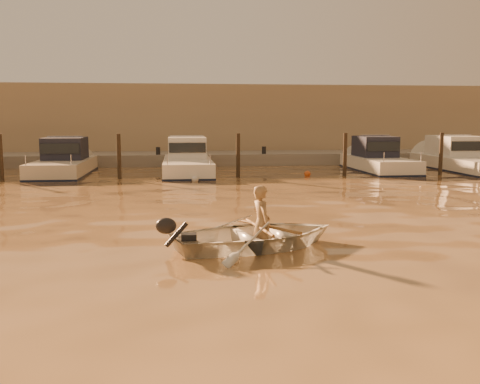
{
  "coord_description": "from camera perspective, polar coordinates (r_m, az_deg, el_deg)",
  "views": [
    {
      "loc": [
        -2.95,
        -10.25,
        2.66
      ],
      "look_at": [
        -1.33,
        3.51,
        0.75
      ],
      "focal_mm": 40.0,
      "sensor_mm": 36.0,
      "label": 1
    }
  ],
  "objects": [
    {
      "name": "fender_c",
      "position": [
        22.81,
        -4.82,
        1.37
      ],
      "size": [
        0.3,
        0.3,
        0.3
      ],
      "primitive_type": "sphere",
      "color": "silver",
      "rests_on": "ground_plane"
    },
    {
      "name": "dinghy",
      "position": [
        11.14,
        1.81,
        -4.66
      ],
      "size": [
        4.1,
        3.42,
        0.73
      ],
      "primitive_type": "imported",
      "rotation": [
        0.0,
        0.0,
        1.85
      ],
      "color": "silver",
      "rests_on": "ground_plane"
    },
    {
      "name": "waterfront_building",
      "position": [
        37.36,
        -2.22,
        7.44
      ],
      "size": [
        46.0,
        7.0,
        4.8
      ],
      "primitive_type": "cube",
      "color": "#9E8466",
      "rests_on": "quay"
    },
    {
      "name": "piling_3",
      "position": [
        25.33,
        11.13,
        3.71
      ],
      "size": [
        0.18,
        0.18,
        2.2
      ],
      "primitive_type": "cylinder",
      "color": "#2D2319",
      "rests_on": "ground_plane"
    },
    {
      "name": "ground_plane",
      "position": [
        10.99,
        9.1,
        -6.25
      ],
      "size": [
        160.0,
        160.0,
        0.0
      ],
      "primitive_type": "plane",
      "color": "brown",
      "rests_on": "ground"
    },
    {
      "name": "piling_2",
      "position": [
        24.27,
        -0.21,
        3.69
      ],
      "size": [
        0.18,
        0.18,
        2.2
      ],
      "primitive_type": "cylinder",
      "color": "#2D2319",
      "rests_on": "ground_plane"
    },
    {
      "name": "oar_port",
      "position": [
        11.21,
        2.98,
        -3.68
      ],
      "size": [
        1.05,
        1.88,
        0.13
      ],
      "primitive_type": "cylinder",
      "rotation": [
        1.54,
        0.0,
        0.49
      ],
      "color": "brown",
      "rests_on": "dinghy"
    },
    {
      "name": "outboard_motor",
      "position": [
        10.61,
        -5.59,
        -5.15
      ],
      "size": [
        0.98,
        0.64,
        0.7
      ],
      "primitive_type": null,
      "rotation": [
        0.0,
        0.0,
        0.28
      ],
      "color": "black",
      "rests_on": "dinghy"
    },
    {
      "name": "person",
      "position": [
        11.13,
        2.29,
        -3.36
      ],
      "size": [
        0.53,
        0.66,
        1.59
      ],
      "primitive_type": "imported",
      "rotation": [
        0.0,
        0.0,
        1.85
      ],
      "color": "olive",
      "rests_on": "dinghy"
    },
    {
      "name": "piling_1",
      "position": [
        24.25,
        -12.77,
        3.49
      ],
      "size": [
        0.18,
        0.18,
        2.2
      ],
      "primitive_type": "cylinder",
      "color": "#2D2319",
      "rests_on": "ground_plane"
    },
    {
      "name": "fender_d",
      "position": [
        25.09,
        7.21,
        1.93
      ],
      "size": [
        0.3,
        0.3,
        0.3
      ],
      "primitive_type": "sphere",
      "color": "#C54C17",
      "rests_on": "ground_plane"
    },
    {
      "name": "moored_boat_1",
      "position": [
        26.88,
        -18.35,
        3.1
      ],
      "size": [
        2.33,
        6.9,
        1.75
      ],
      "primitive_type": null,
      "color": "beige",
      "rests_on": "ground_plane"
    },
    {
      "name": "quay",
      "position": [
        31.98,
        -1.42,
        3.34
      ],
      "size": [
        52.0,
        4.0,
        1.0
      ],
      "primitive_type": "cube",
      "color": "gray",
      "rests_on": "ground_plane"
    },
    {
      "name": "oar_starboard",
      "position": [
        11.13,
        2.05,
        -3.76
      ],
      "size": [
        0.29,
        2.09,
        0.13
      ],
      "primitive_type": "cylinder",
      "rotation": [
        1.54,
        0.0,
        0.11
      ],
      "color": "brown",
      "rests_on": "dinghy"
    },
    {
      "name": "moored_boat_4",
      "position": [
        28.25,
        14.58,
        3.46
      ],
      "size": [
        2.21,
        6.82,
        1.75
      ],
      "primitive_type": null,
      "color": "silver",
      "rests_on": "ground_plane"
    },
    {
      "name": "piling_0",
      "position": [
        25.27,
        -24.14,
        3.17
      ],
      "size": [
        0.18,
        0.18,
        2.2
      ],
      "primitive_type": "cylinder",
      "color": "#2D2319",
      "rests_on": "ground_plane"
    },
    {
      "name": "fender_e",
      "position": [
        25.9,
        16.12,
        1.86
      ],
      "size": [
        0.3,
        0.3,
        0.3
      ],
      "primitive_type": "sphere",
      "color": "white",
      "rests_on": "ground_plane"
    },
    {
      "name": "fender_b",
      "position": [
        24.32,
        -19.01,
        1.37
      ],
      "size": [
        0.3,
        0.3,
        0.3
      ],
      "primitive_type": "sphere",
      "color": "orange",
      "rests_on": "ground_plane"
    },
    {
      "name": "moored_boat_2",
      "position": [
        26.33,
        -5.64,
        3.37
      ],
      "size": [
        2.28,
        7.65,
        1.75
      ],
      "primitive_type": null,
      "color": "white",
      "rests_on": "ground_plane"
    },
    {
      "name": "piling_4",
      "position": [
        27.14,
        20.64,
        3.62
      ],
      "size": [
        0.18,
        0.18,
        2.2
      ],
      "primitive_type": "cylinder",
      "color": "#2D2319",
      "rests_on": "ground_plane"
    },
    {
      "name": "moored_boat_5",
      "position": [
        30.17,
        22.56,
        3.38
      ],
      "size": [
        2.52,
        8.37,
        1.75
      ],
      "primitive_type": null,
      "color": "silver",
      "rests_on": "ground_plane"
    }
  ]
}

